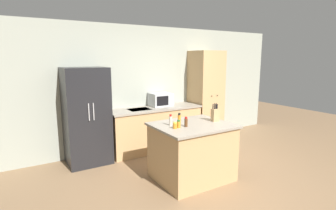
{
  "coord_description": "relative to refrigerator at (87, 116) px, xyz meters",
  "views": [
    {
      "loc": [
        -2.55,
        -2.8,
        1.93
      ],
      "look_at": [
        -0.03,
        1.4,
        1.05
      ],
      "focal_mm": 28.0,
      "sensor_mm": 36.0,
      "label": 1
    }
  ],
  "objects": [
    {
      "name": "spice_bottle_green_herb",
      "position": [
        0.96,
        -1.6,
        0.07
      ],
      "size": [
        0.06,
        0.06,
        0.12
      ],
      "color": "orange",
      "rests_on": "kitchen_island"
    },
    {
      "name": "ground_plane",
      "position": [
        1.42,
        -1.97,
        -0.88
      ],
      "size": [
        14.0,
        14.0,
        0.0
      ],
      "primitive_type": "plane",
      "color": "#846647"
    },
    {
      "name": "refrigerator",
      "position": [
        0.0,
        0.0,
        0.0
      ],
      "size": [
        0.76,
        0.69,
        1.77
      ],
      "color": "black",
      "rests_on": "ground_plane"
    },
    {
      "name": "spice_bottle_amber_oil",
      "position": [
        0.93,
        -1.43,
        0.1
      ],
      "size": [
        0.05,
        0.05,
        0.17
      ],
      "color": "beige",
      "rests_on": "kitchen_island"
    },
    {
      "name": "spice_bottle_pale_salt",
      "position": [
        1.09,
        -1.42,
        0.1
      ],
      "size": [
        0.05,
        0.05,
        0.18
      ],
      "color": "orange",
      "rests_on": "kitchen_island"
    },
    {
      "name": "back_counter",
      "position": [
        1.42,
        0.02,
        -0.43
      ],
      "size": [
        2.01,
        0.67,
        0.9
      ],
      "color": "tan",
      "rests_on": "ground_plane"
    },
    {
      "name": "spice_bottle_tall_dark",
      "position": [
        0.89,
        -1.61,
        0.07
      ],
      "size": [
        0.06,
        0.06,
        0.1
      ],
      "color": "orange",
      "rests_on": "kitchen_island"
    },
    {
      "name": "kitchen_island",
      "position": [
        1.26,
        -1.54,
        -0.43
      ],
      "size": [
        1.19,
        0.99,
        0.9
      ],
      "color": "tan",
      "rests_on": "ground_plane"
    },
    {
      "name": "knife_block",
      "position": [
        1.7,
        -1.57,
        0.13
      ],
      "size": [
        0.12,
        0.08,
        0.3
      ],
      "color": "tan",
      "rests_on": "kitchen_island"
    },
    {
      "name": "pantry_cabinet",
      "position": [
        2.79,
        0.02,
        0.16
      ],
      "size": [
        0.67,
        0.64,
        2.1
      ],
      "color": "tan",
      "rests_on": "ground_plane"
    },
    {
      "name": "spice_bottle_short_red",
      "position": [
        1.09,
        -1.61,
        0.09
      ],
      "size": [
        0.05,
        0.05,
        0.15
      ],
      "color": "#563319",
      "rests_on": "kitchen_island"
    },
    {
      "name": "microwave",
      "position": [
        1.63,
        0.13,
        0.16
      ],
      "size": [
        0.46,
        0.37,
        0.28
      ],
      "color": "#B2B5B7",
      "rests_on": "back_counter"
    },
    {
      "name": "wall_back",
      "position": [
        1.42,
        0.36,
        0.42
      ],
      "size": [
        7.2,
        0.06,
        2.6
      ],
      "color": "#9EA393",
      "rests_on": "ground_plane"
    }
  ]
}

